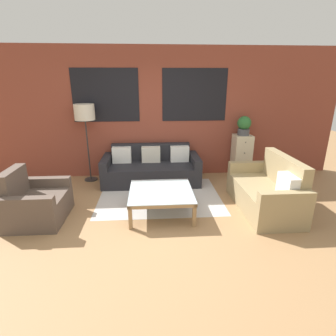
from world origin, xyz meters
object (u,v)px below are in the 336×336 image
(potted_plant, at_px, (244,125))
(floor_lamp, at_px, (85,115))
(settee_vintage, at_px, (267,192))
(armchair_corner, at_px, (36,203))
(couch_dark, at_px, (151,169))
(coffee_table, at_px, (161,194))
(drawer_cabinet, at_px, (241,156))

(potted_plant, bearing_deg, floor_lamp, -179.49)
(settee_vintage, xyz_separation_m, armchair_corner, (-3.76, -0.11, -0.03))
(couch_dark, height_order, floor_lamp, floor_lamp)
(settee_vintage, bearing_deg, armchair_corner, -178.34)
(floor_lamp, xyz_separation_m, potted_plant, (3.39, 0.03, -0.26))
(settee_vintage, height_order, coffee_table, settee_vintage)
(settee_vintage, distance_m, coffee_table, 1.79)
(settee_vintage, bearing_deg, drawer_cabinet, 86.44)
(floor_lamp, bearing_deg, settee_vintage, -26.13)
(couch_dark, relative_size, potted_plant, 4.91)
(drawer_cabinet, relative_size, potted_plant, 2.30)
(armchair_corner, height_order, floor_lamp, floor_lamp)
(armchair_corner, xyz_separation_m, floor_lamp, (0.47, 1.72, 1.15))
(settee_vintage, distance_m, armchair_corner, 3.76)
(coffee_table, bearing_deg, potted_plant, 41.21)
(floor_lamp, height_order, potted_plant, floor_lamp)
(couch_dark, relative_size, armchair_corner, 2.18)
(settee_vintage, height_order, drawer_cabinet, drawer_cabinet)
(armchair_corner, bearing_deg, floor_lamp, 74.66)
(armchair_corner, relative_size, potted_plant, 2.25)
(couch_dark, xyz_separation_m, coffee_table, (0.15, -1.44, 0.06))
(armchair_corner, height_order, drawer_cabinet, drawer_cabinet)
(drawer_cabinet, bearing_deg, floor_lamp, -179.49)
(settee_vintage, xyz_separation_m, potted_plant, (0.10, 1.64, 0.86))
(settee_vintage, xyz_separation_m, coffee_table, (-1.79, -0.02, 0.04))
(settee_vintage, relative_size, drawer_cabinet, 1.65)
(floor_lamp, distance_m, potted_plant, 3.40)
(settee_vintage, height_order, armchair_corner, settee_vintage)
(couch_dark, distance_m, settee_vintage, 2.41)
(floor_lamp, relative_size, drawer_cabinet, 1.73)
(drawer_cabinet, bearing_deg, settee_vintage, -93.56)
(couch_dark, xyz_separation_m, armchair_corner, (-1.82, -1.53, -0.01))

